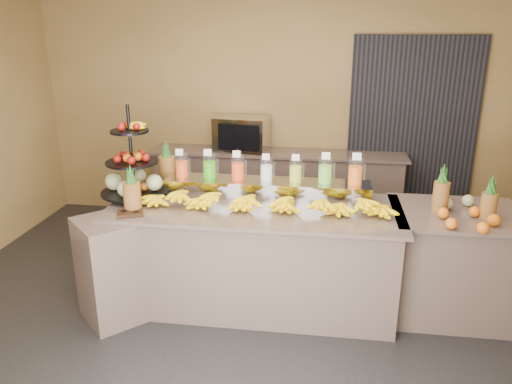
% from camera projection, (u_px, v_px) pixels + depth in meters
% --- Properties ---
extents(ground, '(6.00, 6.00, 0.00)m').
position_uv_depth(ground, '(250.00, 320.00, 4.29)').
color(ground, black).
rests_on(ground, ground).
extents(room_envelope, '(6.04, 5.02, 2.82)m').
position_uv_depth(room_envelope, '(283.00, 88.00, 4.40)').
color(room_envelope, olive).
rests_on(room_envelope, ground).
extents(buffet_counter, '(2.75, 1.25, 0.93)m').
position_uv_depth(buffet_counter, '(241.00, 257.00, 4.40)').
color(buffet_counter, gray).
rests_on(buffet_counter, ground).
extents(right_counter, '(1.08, 0.88, 0.93)m').
position_uv_depth(right_counter, '(452.00, 262.00, 4.29)').
color(right_counter, gray).
rests_on(right_counter, ground).
extents(back_ledge, '(3.10, 0.55, 0.93)m').
position_uv_depth(back_ledge, '(277.00, 187.00, 6.25)').
color(back_ledge, gray).
rests_on(back_ledge, ground).
extents(pitcher_tray, '(1.85, 0.30, 0.15)m').
position_uv_depth(pitcher_tray, '(266.00, 188.00, 4.50)').
color(pitcher_tray, gray).
rests_on(pitcher_tray, buffet_counter).
extents(juice_pitcher_orange_a, '(0.12, 0.12, 0.29)m').
position_uv_depth(juice_pitcher_orange_a, '(182.00, 167.00, 4.55)').
color(juice_pitcher_orange_a, silver).
rests_on(juice_pitcher_orange_a, pitcher_tray).
extents(juice_pitcher_green, '(0.12, 0.13, 0.29)m').
position_uv_depth(juice_pitcher_green, '(210.00, 168.00, 4.51)').
color(juice_pitcher_green, silver).
rests_on(juice_pitcher_green, pitcher_tray).
extents(juice_pitcher_orange_b, '(0.12, 0.12, 0.29)m').
position_uv_depth(juice_pitcher_orange_b, '(238.00, 169.00, 4.48)').
color(juice_pitcher_orange_b, silver).
rests_on(juice_pitcher_orange_b, pitcher_tray).
extents(juice_pitcher_milk, '(0.11, 0.12, 0.27)m').
position_uv_depth(juice_pitcher_milk, '(267.00, 171.00, 4.45)').
color(juice_pitcher_milk, silver).
rests_on(juice_pitcher_milk, pitcher_tray).
extents(juice_pitcher_lemon, '(0.11, 0.12, 0.27)m').
position_uv_depth(juice_pitcher_lemon, '(296.00, 172.00, 4.41)').
color(juice_pitcher_lemon, silver).
rests_on(juice_pitcher_lemon, pitcher_tray).
extents(juice_pitcher_lime, '(0.13, 0.13, 0.30)m').
position_uv_depth(juice_pitcher_lime, '(325.00, 172.00, 4.38)').
color(juice_pitcher_lime, silver).
rests_on(juice_pitcher_lime, pitcher_tray).
extents(juice_pitcher_orange_c, '(0.13, 0.13, 0.31)m').
position_uv_depth(juice_pitcher_orange_c, '(355.00, 173.00, 4.34)').
color(juice_pitcher_orange_c, silver).
rests_on(juice_pitcher_orange_c, pitcher_tray).
extents(banana_heap, '(2.19, 0.20, 0.18)m').
position_uv_depth(banana_heap, '(268.00, 200.00, 4.18)').
color(banana_heap, yellow).
rests_on(banana_heap, buffet_counter).
extents(fruit_stand, '(0.67, 0.67, 0.83)m').
position_uv_depth(fruit_stand, '(137.00, 174.00, 4.44)').
color(fruit_stand, black).
rests_on(fruit_stand, buffet_counter).
extents(condiment_caddy, '(0.25, 0.22, 0.03)m').
position_uv_depth(condiment_caddy, '(130.00, 213.00, 4.08)').
color(condiment_caddy, '#311C0D').
rests_on(condiment_caddy, buffet_counter).
extents(pineapple_left_a, '(0.15, 0.15, 0.41)m').
position_uv_depth(pineapple_left_a, '(132.00, 194.00, 4.12)').
color(pineapple_left_a, brown).
rests_on(pineapple_left_a, buffet_counter).
extents(pineapple_left_b, '(0.16, 0.16, 0.45)m').
position_uv_depth(pineapple_left_b, '(167.00, 168.00, 4.77)').
color(pineapple_left_b, brown).
rests_on(pineapple_left_b, buffet_counter).
extents(right_fruit_pile, '(0.48, 0.46, 0.26)m').
position_uv_depth(right_fruit_pile, '(464.00, 210.00, 3.97)').
color(right_fruit_pile, brown).
rests_on(right_fruit_pile, right_counter).
extents(oven_warmer, '(0.67, 0.50, 0.42)m').
position_uv_depth(oven_warmer, '(242.00, 134.00, 6.09)').
color(oven_warmer, gray).
rests_on(oven_warmer, back_ledge).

